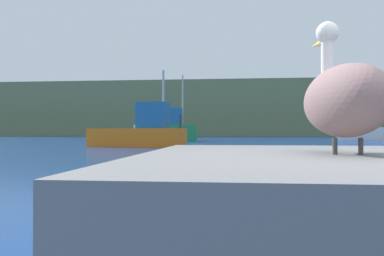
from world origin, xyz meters
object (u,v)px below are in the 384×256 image
at_px(fishing_boat_orange, 140,132).
at_px(fishing_boat_green, 166,129).
at_px(fishing_boat_white, 370,130).
at_px(pelican, 344,99).

relative_size(fishing_boat_orange, fishing_boat_green, 0.99).
bearing_deg(fishing_boat_white, pelican, 88.98).
bearing_deg(pelican, fishing_boat_orange, 12.37).
bearing_deg(fishing_boat_green, fishing_boat_white, -7.40).
bearing_deg(pelican, fishing_boat_white, -23.15).
distance_m(fishing_boat_white, fishing_boat_green, 18.39).
relative_size(fishing_boat_orange, fishing_boat_white, 0.82).
xyz_separation_m(pelican, fishing_boat_orange, (-5.83, 18.42, -0.31)).
relative_size(pelican, fishing_boat_green, 0.23).
xyz_separation_m(pelican, fishing_boat_white, (11.28, 34.82, -0.16)).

